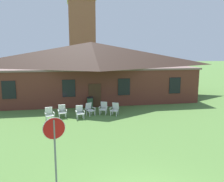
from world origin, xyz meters
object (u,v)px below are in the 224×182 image
at_px(lawn_chair_by_porch, 49,114).
at_px(lawn_chair_left_end, 80,112).
at_px(lawn_chair_middle, 90,109).
at_px(stop_sign, 55,138).
at_px(lawn_chair_right_end, 104,108).
at_px(lawn_chair_near_door, 62,111).
at_px(lawn_chair_far_side, 115,109).
at_px(trash_bin, 90,103).

distance_m(lawn_chair_by_porch, lawn_chair_left_end, 2.18).
distance_m(lawn_chair_left_end, lawn_chair_middle, 1.07).
relative_size(stop_sign, lawn_chair_by_porch, 2.74).
height_order(lawn_chair_middle, lawn_chair_right_end, same).
bearing_deg(lawn_chair_near_door, stop_sign, -89.37).
relative_size(stop_sign, lawn_chair_left_end, 2.74).
bearing_deg(lawn_chair_far_side, lawn_chair_middle, 171.49).
bearing_deg(stop_sign, lawn_chair_middle, 78.09).
relative_size(stop_sign, lawn_chair_middle, 2.74).
bearing_deg(lawn_chair_middle, lawn_chair_far_side, -8.51).
relative_size(lawn_chair_middle, lawn_chair_far_side, 1.00).
distance_m(lawn_chair_by_porch, lawn_chair_right_end, 4.21).
relative_size(lawn_chair_by_porch, lawn_chair_near_door, 1.00).
xyz_separation_m(lawn_chair_left_end, trash_bin, (1.01, 2.94, -0.00)).
height_order(lawn_chair_right_end, trash_bin, trash_bin).
xyz_separation_m(lawn_chair_by_porch, lawn_chair_near_door, (0.88, 0.65, 0.00)).
bearing_deg(lawn_chair_near_door, lawn_chair_by_porch, -143.68).
height_order(stop_sign, trash_bin, stop_sign).
bearing_deg(lawn_chair_near_door, lawn_chair_left_end, -19.62).
bearing_deg(lawn_chair_right_end, lawn_chair_by_porch, -165.25).
relative_size(lawn_chair_near_door, lawn_chair_far_side, 1.00).
distance_m(lawn_chair_near_door, lawn_chair_right_end, 3.22).
xyz_separation_m(stop_sign, lawn_chair_by_porch, (-0.98, 8.54, -1.37)).
height_order(lawn_chair_left_end, trash_bin, trash_bin).
relative_size(lawn_chair_by_porch, lawn_chair_left_end, 1.00).
height_order(lawn_chair_by_porch, lawn_chair_middle, same).
relative_size(stop_sign, trash_bin, 2.68).
height_order(lawn_chair_by_porch, lawn_chair_far_side, same).
bearing_deg(stop_sign, trash_bin, 79.35).
xyz_separation_m(lawn_chair_by_porch, lawn_chair_left_end, (2.17, 0.19, 0.00)).
bearing_deg(lawn_chair_right_end, lawn_chair_far_side, -29.49).
xyz_separation_m(lawn_chair_by_porch, lawn_chair_right_end, (4.08, 1.07, 0.00)).
height_order(lawn_chair_near_door, lawn_chair_left_end, same).
bearing_deg(lawn_chair_middle, lawn_chair_near_door, -173.23).
bearing_deg(lawn_chair_by_porch, lawn_chair_right_end, 14.75).
bearing_deg(lawn_chair_near_door, lawn_chair_middle, 6.77).
distance_m(stop_sign, lawn_chair_by_porch, 8.71).
xyz_separation_m(lawn_chair_middle, lawn_chair_far_side, (1.93, -0.29, 0.00)).
height_order(lawn_chair_near_door, trash_bin, trash_bin).
distance_m(stop_sign, lawn_chair_right_end, 10.19).
bearing_deg(lawn_chair_middle, lawn_chair_by_porch, -163.23).
bearing_deg(lawn_chair_far_side, trash_bin, 124.30).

